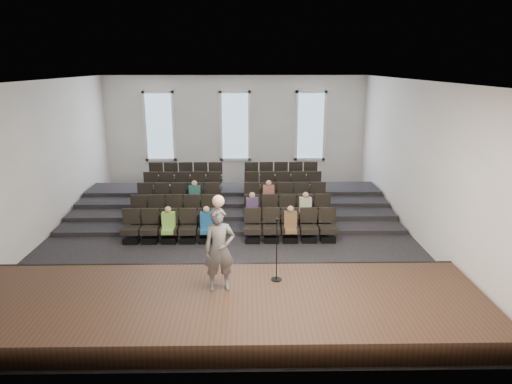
# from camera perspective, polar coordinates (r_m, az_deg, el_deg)

# --- Properties ---
(ground) EXTENTS (14.00, 14.00, 0.00)m
(ground) POSITION_cam_1_polar(r_m,az_deg,el_deg) (15.23, -3.20, -5.40)
(ground) COLOR black
(ground) RESTS_ON ground
(ceiling) EXTENTS (12.00, 14.00, 0.02)m
(ceiling) POSITION_cam_1_polar(r_m,az_deg,el_deg) (14.22, -3.51, 13.79)
(ceiling) COLOR white
(ceiling) RESTS_ON ground
(wall_back) EXTENTS (12.00, 0.04, 5.00)m
(wall_back) POSITION_cam_1_polar(r_m,az_deg,el_deg) (21.44, -2.61, 7.70)
(wall_back) COLOR white
(wall_back) RESTS_ON ground
(wall_front) EXTENTS (12.00, 0.04, 5.00)m
(wall_front) POSITION_cam_1_polar(r_m,az_deg,el_deg) (7.80, -5.36, -6.83)
(wall_front) COLOR white
(wall_front) RESTS_ON ground
(wall_left) EXTENTS (0.04, 14.00, 5.00)m
(wall_left) POSITION_cam_1_polar(r_m,az_deg,el_deg) (15.95, -25.54, 3.40)
(wall_left) COLOR white
(wall_left) RESTS_ON ground
(wall_right) EXTENTS (0.04, 14.00, 5.00)m
(wall_right) POSITION_cam_1_polar(r_m,az_deg,el_deg) (15.49, 19.55, 3.71)
(wall_right) COLOR white
(wall_right) RESTS_ON ground
(stage) EXTENTS (11.80, 3.60, 0.50)m
(stage) POSITION_cam_1_polar(r_m,az_deg,el_deg) (10.51, -4.26, -14.17)
(stage) COLOR #3E271A
(stage) RESTS_ON ground
(stage_lip) EXTENTS (11.80, 0.06, 0.52)m
(stage_lip) POSITION_cam_1_polar(r_m,az_deg,el_deg) (12.08, -3.80, -9.98)
(stage_lip) COLOR black
(stage_lip) RESTS_ON ground
(risers) EXTENTS (11.80, 4.80, 0.60)m
(risers) POSITION_cam_1_polar(r_m,az_deg,el_deg) (18.17, -2.84, -1.22)
(risers) COLOR black
(risers) RESTS_ON ground
(seating_rows) EXTENTS (6.80, 4.70, 1.67)m
(seating_rows) POSITION_cam_1_polar(r_m,az_deg,el_deg) (16.47, -3.04, -1.26)
(seating_rows) COLOR black
(seating_rows) RESTS_ON ground
(windows) EXTENTS (8.44, 0.10, 3.24)m
(windows) POSITION_cam_1_polar(r_m,az_deg,el_deg) (21.34, -2.62, 8.21)
(windows) COLOR white
(windows) RESTS_ON wall_back
(audience) EXTENTS (4.85, 2.64, 1.10)m
(audience) POSITION_cam_1_polar(r_m,az_deg,el_deg) (15.24, -1.84, -2.15)
(audience) COLOR #82BB4B
(audience) RESTS_ON seating_rows
(speaker) EXTENTS (0.77, 0.57, 1.93)m
(speaker) POSITION_cam_1_polar(r_m,az_deg,el_deg) (10.35, -4.60, -7.16)
(speaker) COLOR #585553
(speaker) RESTS_ON stage
(mic_stand) EXTENTS (0.26, 0.26, 1.56)m
(mic_stand) POSITION_cam_1_polar(r_m,az_deg,el_deg) (10.93, 2.58, -8.72)
(mic_stand) COLOR black
(mic_stand) RESTS_ON stage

